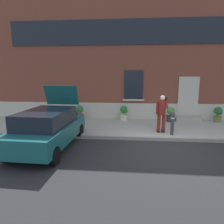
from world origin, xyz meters
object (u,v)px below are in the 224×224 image
planter_cream (124,113)px  bollard_far_left (77,121)px  planter_charcoal (170,114)px  planter_olive (218,114)px  planter_terracotta (80,112)px  bollard_near_person (172,123)px  person_on_phone (162,111)px  hatchback_car_teal (48,128)px

planter_cream → bollard_far_left: bearing=-127.2°
planter_charcoal → planter_olive: 2.66m
planter_olive → planter_terracotta: bearing=180.0°
bollard_near_person → person_on_phone: bearing=143.4°
bollard_far_left → planter_olive: bollard_far_left is taller
person_on_phone → planter_olive: bearing=20.8°
hatchback_car_teal → planter_cream: bearing=57.8°
planter_cream → planter_charcoal: same height
planter_cream → planter_charcoal: (2.66, -0.12, 0.00)m
hatchback_car_teal → person_on_phone: bearing=23.3°
planter_olive → bollard_far_left: bearing=-159.6°
bollard_far_left → planter_terracotta: bollard_far_left is taller
planter_terracotta → planter_olive: size_ratio=1.00×
planter_terracotta → planter_cream: bearing=0.0°
bollard_near_person → planter_terracotta: bearing=150.6°
person_on_phone → planter_olive: 4.33m
planter_terracotta → planter_charcoal: 5.32m
planter_terracotta → planter_cream: size_ratio=1.00×
person_on_phone → planter_cream: 3.06m
planter_charcoal → person_on_phone: bearing=-110.9°
hatchback_car_teal → bollard_far_left: bearing=67.5°
bollard_far_left → planter_charcoal: size_ratio=1.22×
person_on_phone → planter_charcoal: 2.53m
hatchback_car_teal → planter_olive: (8.08, 4.38, -0.19)m
planter_terracotta → planter_charcoal: same height
hatchback_car_teal → planter_charcoal: (5.42, 4.26, -0.19)m
planter_charcoal → planter_terracotta: bearing=178.7°
bollard_far_left → person_on_phone: size_ratio=0.60×
bollard_near_person → bollard_far_left: (-4.30, 0.00, 0.00)m
person_on_phone → planter_charcoal: (0.88, 2.31, -0.55)m
bollard_near_person → planter_cream: bearing=128.8°
bollard_far_left → planter_cream: (2.09, 2.75, -0.11)m
person_on_phone → planter_cream: size_ratio=2.03×
bollard_near_person → hatchback_car_teal: bearing=-161.8°
person_on_phone → planter_terracotta: person_on_phone is taller
person_on_phone → planter_terracotta: size_ratio=2.03×
planter_terracotta → planter_cream: 2.66m
bollard_far_left → person_on_phone: 3.90m
hatchback_car_teal → planter_olive: 9.19m
bollard_near_person → planter_charcoal: bollard_near_person is taller
bollard_near_person → person_on_phone: person_on_phone is taller
bollard_near_person → bollard_far_left: 4.30m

